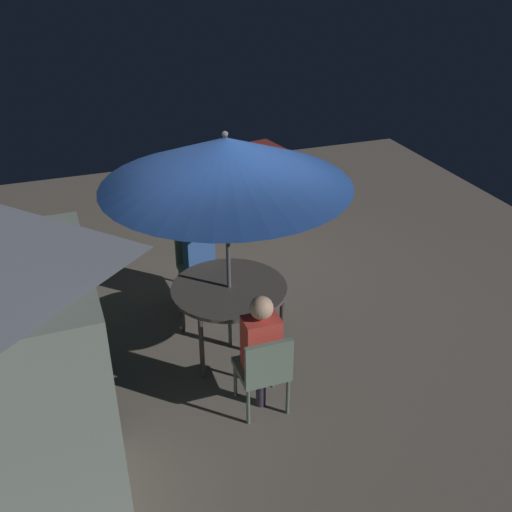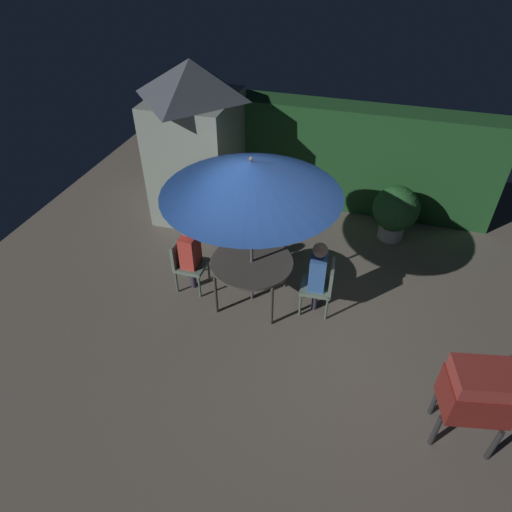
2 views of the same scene
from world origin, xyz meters
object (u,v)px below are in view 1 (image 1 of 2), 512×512
at_px(chair_far_side, 197,262).
at_px(person_in_blue, 198,246).
at_px(patio_table, 229,292).
at_px(bbq_grill, 264,168).
at_px(patio_umbrella, 226,162).
at_px(chair_near_shed, 264,368).
at_px(person_in_red, 261,341).
at_px(potted_plant_by_shed, 1,252).

distance_m(chair_far_side, person_in_blue, 0.28).
height_order(patio_table, bbq_grill, bbq_grill).
height_order(patio_umbrella, chair_near_shed, patio_umbrella).
height_order(patio_table, chair_near_shed, chair_near_shed).
bearing_deg(person_in_red, potted_plant_by_shed, 37.84).
relative_size(patio_table, patio_umbrella, 0.50).
bearing_deg(potted_plant_by_shed, person_in_blue, -114.22).
distance_m(patio_umbrella, person_in_blue, 1.72).
bearing_deg(patio_umbrella, chair_near_shed, 179.77).
xyz_separation_m(patio_umbrella, chair_far_side, (1.08, 0.08, -1.67)).
xyz_separation_m(potted_plant_by_shed, person_in_red, (-3.04, -2.36, 0.19)).
relative_size(bbq_grill, chair_near_shed, 1.33).
height_order(chair_near_shed, person_in_blue, person_in_blue).
bearing_deg(patio_umbrella, bbq_grill, -26.77).
xyz_separation_m(patio_table, potted_plant_by_shed, (2.02, 2.36, -0.12)).
bearing_deg(patio_umbrella, chair_far_side, 4.33).
relative_size(patio_umbrella, bbq_grill, 2.07).
distance_m(chair_near_shed, potted_plant_by_shed, 3.92).
relative_size(bbq_grill, person_in_red, 0.95).
bearing_deg(person_in_blue, potted_plant_by_shed, 65.78).
xyz_separation_m(chair_near_shed, person_in_blue, (2.09, 0.07, 0.26)).
bearing_deg(person_in_red, patio_table, -0.23).
distance_m(patio_table, person_in_red, 1.02).
bearing_deg(chair_far_side, chair_near_shed, -177.97).
bearing_deg(potted_plant_by_shed, chair_far_side, -112.47).
xyz_separation_m(bbq_grill, person_in_blue, (-2.05, 1.61, -0.06)).
height_order(patio_table, patio_umbrella, patio_umbrella).
relative_size(chair_far_side, potted_plant_by_shed, 0.85).
bearing_deg(bbq_grill, patio_table, 153.23).
height_order(patio_table, chair_far_side, chair_far_side).
distance_m(bbq_grill, person_in_blue, 2.61).
distance_m(patio_table, person_in_blue, 1.00).
bearing_deg(person_in_blue, chair_far_side, 4.33).
relative_size(bbq_grill, potted_plant_by_shed, 1.13).
distance_m(patio_umbrella, chair_far_side, 1.99).
relative_size(chair_near_shed, chair_far_side, 1.00).
xyz_separation_m(bbq_grill, chair_near_shed, (-4.15, 1.54, -0.33)).
bearing_deg(potted_plant_by_shed, chair_near_shed, -142.94).
height_order(bbq_grill, chair_far_side, bbq_grill).
height_order(patio_umbrella, chair_far_side, patio_umbrella).
relative_size(potted_plant_by_shed, person_in_blue, 0.84).
bearing_deg(bbq_grill, potted_plant_by_shed, 104.71).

